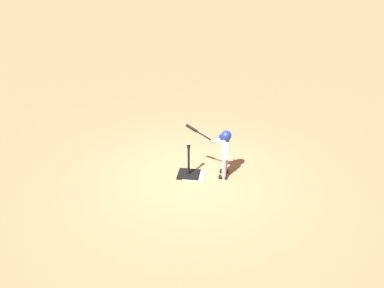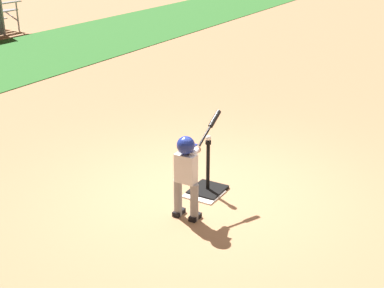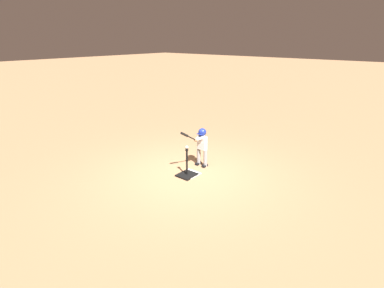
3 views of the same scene
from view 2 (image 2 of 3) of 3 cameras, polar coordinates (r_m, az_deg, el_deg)
ground_plane at (r=7.20m, az=1.43°, el=-5.27°), size 90.00×90.00×0.00m
home_plate at (r=7.16m, az=1.31°, el=-5.36°), size 0.45×0.45×0.02m
batting_tee at (r=7.21m, az=1.69°, el=-4.40°), size 0.47×0.42×0.74m
batter_child at (r=6.35m, az=-0.48°, el=-2.38°), size 0.95×0.33×1.16m
baseball at (r=6.94m, az=1.76°, el=0.65°), size 0.07×0.07×0.07m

